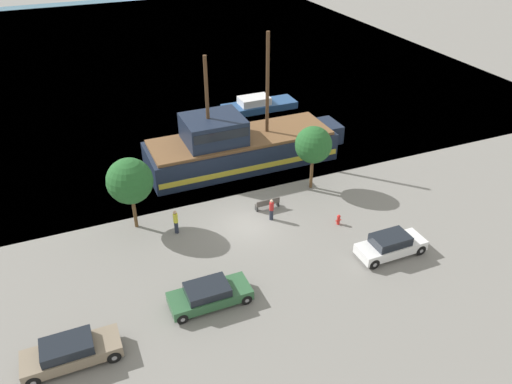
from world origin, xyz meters
The scene contains 13 objects.
ground_plane centered at (0.00, 0.00, 0.00)m, with size 160.00×160.00×0.00m, color gray.
water_surface centered at (0.00, 44.00, 0.00)m, with size 80.00×80.00×0.00m, color #38667F.
pirate_ship centered at (2.59, 8.56, 1.64)m, with size 16.91×5.15×10.77m.
moored_boat_dockside centered at (8.68, 18.70, 0.54)m, with size 7.76×2.58×1.46m.
parked_car_curb_front centered at (-4.88, -6.18, 0.66)m, with size 4.61×1.94×1.32m.
parked_car_curb_mid centered at (7.10, -6.50, 0.75)m, with size 4.50×1.78×1.50m.
parked_car_curb_rear centered at (-12.43, -7.41, 0.71)m, with size 4.73×1.83×1.42m.
fire_hydrant centered at (5.80, -2.35, 0.41)m, with size 0.42×0.25×0.76m.
bench_promenade_east centered at (2.04, 1.33, 0.44)m, with size 1.80×0.45×0.85m.
pedestrian_walking_near centered at (1.74, -0.01, 0.83)m, with size 0.32×0.32×1.65m.
pedestrian_walking_far centered at (-4.84, 1.06, 0.91)m, with size 0.32×0.32×1.78m.
tree_row_east centered at (-7.21, 2.85, 3.65)m, with size 3.08×3.08×5.20m.
tree_row_mideast centered at (6.38, 2.79, 3.68)m, with size 2.79×2.79×5.08m.
Camera 1 is at (-10.48, -26.23, 20.34)m, focal length 35.00 mm.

